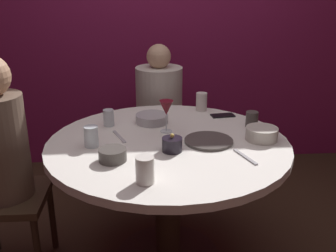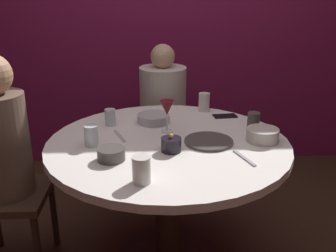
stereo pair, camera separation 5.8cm
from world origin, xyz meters
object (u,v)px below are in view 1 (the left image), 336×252
object	(u,v)px
seated_diner_back	(159,102)
bowl_serving_large	(152,119)
cup_by_left_diner	(145,170)
cup_by_right_diner	(109,118)
dinner_plate	(209,141)
cup_far_edge	(252,119)
cell_phone	(223,115)
candle_holder	(172,144)
wine_glass	(167,109)
cup_center_front	(91,136)
cup_near_candle	(201,102)
bowl_small_white	(262,134)
dining_table	(168,170)
bowl_salad_center	(113,155)

from	to	relation	value
seated_diner_back	bowl_serving_large	xyz separation A→B (m)	(-0.07, -0.60, 0.08)
cup_by_left_diner	cup_by_right_diner	world-z (taller)	cup_by_left_diner
dinner_plate	cup_far_edge	xyz separation A→B (m)	(0.28, 0.21, 0.04)
bowl_serving_large	cell_phone	bearing A→B (deg)	11.24
candle_holder	cup_by_left_diner	xyz separation A→B (m)	(-0.13, -0.30, 0.02)
wine_glass	bowl_serving_large	size ratio (longest dim) A/B	0.94
seated_diner_back	cup_center_front	distance (m)	1.00
cell_phone	cup_near_candle	xyz separation A→B (m)	(-0.11, 0.12, 0.05)
wine_glass	bowl_serving_large	bearing A→B (deg)	116.52
wine_glass	dinner_plate	distance (m)	0.28
bowl_small_white	cup_by_left_diner	size ratio (longest dim) A/B	1.45
bowl_serving_large	dinner_plate	bearing A→B (deg)	-48.78
bowl_small_white	cup_near_candle	size ratio (longest dim) A/B	1.43
cup_far_edge	dining_table	bearing A→B (deg)	-160.54
dining_table	wine_glass	xyz separation A→B (m)	(0.00, 0.13, 0.30)
cup_by_left_diner	cup_center_front	xyz separation A→B (m)	(-0.26, 0.39, -0.00)
wine_glass	dinner_plate	xyz separation A→B (m)	(0.20, -0.16, -0.12)
seated_diner_back	dinner_plate	bearing A→B (deg)	12.61
candle_holder	cup_near_candle	bearing A→B (deg)	68.97
wine_glass	dinner_plate	world-z (taller)	wine_glass
cup_center_front	cup_far_edge	bearing A→B (deg)	13.93
candle_holder	dinner_plate	distance (m)	0.22
seated_diner_back	wine_glass	size ratio (longest dim) A/B	6.32
bowl_salad_center	cup_by_left_diner	bearing A→B (deg)	-56.77
candle_holder	cup_by_right_diner	distance (m)	0.50
bowl_small_white	cup_by_right_diner	size ratio (longest dim) A/B	1.74
wine_glass	cup_by_left_diner	distance (m)	0.58
dining_table	candle_holder	distance (m)	0.24
cup_near_candle	cup_by_left_diner	distance (m)	1.00
dining_table	candle_holder	xyz separation A→B (m)	(0.01, -0.13, 0.20)
cup_center_front	bowl_salad_center	bearing A→B (deg)	-56.93
dining_table	cup_by_right_diner	world-z (taller)	cup_by_right_diner
wine_glass	seated_diner_back	bearing A→B (deg)	90.32
candle_holder	bowl_small_white	distance (m)	0.48
seated_diner_back	bowl_serving_large	world-z (taller)	seated_diner_back
dining_table	cup_far_edge	world-z (taller)	cup_far_edge
cup_center_front	seated_diner_back	bearing A→B (deg)	67.55
bowl_small_white	cup_by_left_diner	bearing A→B (deg)	-145.65
cup_near_candle	cup_center_front	bearing A→B (deg)	-139.82
cup_near_candle	cup_far_edge	xyz separation A→B (m)	(0.23, -0.32, -0.01)
dinner_plate	cup_by_left_diner	bearing A→B (deg)	-129.29
dinner_plate	bowl_serving_large	distance (m)	0.42
wine_glass	cup_far_edge	world-z (taller)	wine_glass
cup_near_candle	bowl_small_white	bearing A→B (deg)	-65.51
cup_near_candle	bowl_serving_large	bearing A→B (deg)	-147.21
bowl_serving_large	bowl_salad_center	bearing A→B (deg)	-111.33
bowl_serving_large	dining_table	bearing A→B (deg)	-75.57
cup_near_candle	cup_by_right_diner	bearing A→B (deg)	-157.02
dinner_plate	bowl_small_white	bearing A→B (deg)	2.43
wine_glass	dinner_plate	size ratio (longest dim) A/B	0.71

